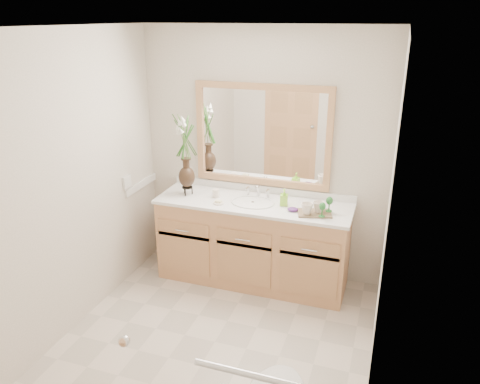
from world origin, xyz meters
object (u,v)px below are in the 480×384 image
(flower_vase, at_px, (185,143))
(tray, at_px, (314,213))
(soap_bottle, at_px, (284,198))
(tumbler, at_px, (216,193))

(flower_vase, relative_size, tray, 2.60)
(soap_bottle, bearing_deg, flower_vase, 173.70)
(tumbler, bearing_deg, tray, -5.53)
(tumbler, distance_m, tray, 0.97)
(tumbler, distance_m, soap_bottle, 0.67)
(flower_vase, height_order, tumbler, flower_vase)
(flower_vase, bearing_deg, tray, -3.64)
(soap_bottle, bearing_deg, tumbler, 173.33)
(flower_vase, height_order, tray, flower_vase)
(flower_vase, xyz_separation_m, tray, (1.26, -0.08, -0.51))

